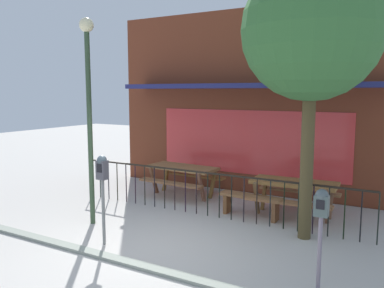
# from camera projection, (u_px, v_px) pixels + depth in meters

# --- Properties ---
(ground) EXTENTS (40.00, 40.00, 0.00)m
(ground) POSITION_uv_depth(u_px,v_px,m) (149.00, 250.00, 6.84)
(ground) COLOR #B7B2AA
(pub_storefront) EXTENTS (8.01, 1.43, 4.83)m
(pub_storefront) POSITION_uv_depth(u_px,v_px,m) (253.00, 102.00, 10.62)
(pub_storefront) COLOR #431F10
(pub_storefront) RESTS_ON ground
(patio_fence_front) EXTENTS (6.76, 0.04, 0.97)m
(patio_fence_front) POSITION_uv_depth(u_px,v_px,m) (208.00, 186.00, 8.61)
(patio_fence_front) COLOR black
(patio_fence_front) RESTS_ON ground
(picnic_table_left) EXTENTS (1.88, 1.47, 0.79)m
(picnic_table_left) POSITION_uv_depth(u_px,v_px,m) (183.00, 172.00, 10.32)
(picnic_table_left) COLOR olive
(picnic_table_left) RESTS_ON ground
(picnic_table_right) EXTENTS (1.85, 1.43, 0.79)m
(picnic_table_right) POSITION_uv_depth(u_px,v_px,m) (294.00, 189.00, 8.60)
(picnic_table_right) COLOR brown
(picnic_table_right) RESTS_ON ground
(patio_bench) EXTENTS (1.41, 0.39, 0.48)m
(patio_bench) POSITION_uv_depth(u_px,v_px,m) (251.00, 201.00, 8.58)
(patio_bench) COLOR brown
(patio_bench) RESTS_ON ground
(parking_meter_near) EXTENTS (0.18, 0.17, 1.44)m
(parking_meter_near) POSITION_uv_depth(u_px,v_px,m) (321.00, 213.00, 5.19)
(parking_meter_near) COLOR slate
(parking_meter_near) RESTS_ON ground
(parking_meter_far) EXTENTS (0.18, 0.17, 1.59)m
(parking_meter_far) POSITION_uv_depth(u_px,v_px,m) (102.00, 176.00, 6.92)
(parking_meter_far) COLOR slate
(parking_meter_far) RESTS_ON ground
(street_tree) EXTENTS (2.47, 2.47, 4.97)m
(street_tree) POSITION_uv_depth(u_px,v_px,m) (312.00, 31.00, 6.91)
(street_tree) COLOR #4D4125
(street_tree) RESTS_ON ground
(street_lamp) EXTENTS (0.28, 0.28, 4.10)m
(street_lamp) POSITION_uv_depth(u_px,v_px,m) (89.00, 93.00, 7.86)
(street_lamp) COLOR #31462E
(street_lamp) RESTS_ON ground
(curb_edge) EXTENTS (11.22, 0.20, 0.11)m
(curb_edge) POSITION_uv_depth(u_px,v_px,m) (125.00, 263.00, 6.29)
(curb_edge) COLOR gray
(curb_edge) RESTS_ON ground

